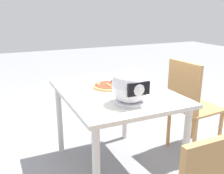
% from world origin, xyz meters
% --- Properties ---
extents(ground_plane, '(14.00, 14.00, 0.00)m').
position_xyz_m(ground_plane, '(0.00, 0.00, 0.00)').
color(ground_plane, gray).
extents(dining_table, '(0.81, 1.08, 0.72)m').
position_xyz_m(dining_table, '(0.00, 0.00, 0.63)').
color(dining_table, beige).
rests_on(dining_table, ground).
extents(pizza_plate, '(0.31, 0.31, 0.01)m').
position_xyz_m(pizza_plate, '(0.02, -0.06, 0.73)').
color(pizza_plate, white).
rests_on(pizza_plate, dining_table).
extents(pizza, '(0.27, 0.27, 0.05)m').
position_xyz_m(pizza, '(0.01, -0.06, 0.75)').
color(pizza, tan).
rests_on(pizza, pizza_plate).
extents(motorcycle_helmet, '(0.25, 0.25, 0.25)m').
position_xyz_m(motorcycle_helmet, '(0.03, 0.31, 0.84)').
color(motorcycle_helmet, silver).
rests_on(motorcycle_helmet, dining_table).
extents(chair_side, '(0.43, 0.43, 0.90)m').
position_xyz_m(chair_side, '(-0.77, 0.01, 0.51)').
color(chair_side, '#B7844C').
rests_on(chair_side, ground).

